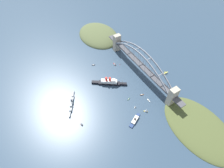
% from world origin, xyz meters
% --- Properties ---
extents(ground_plane, '(1400.00, 1400.00, 0.00)m').
position_xyz_m(ground_plane, '(0.00, 0.00, 0.00)').
color(ground_plane, '#2D4256').
extents(harbor_arch_bridge, '(270.68, 18.24, 64.48)m').
position_xyz_m(harbor_arch_bridge, '(-0.00, -0.00, 26.87)').
color(harbor_arch_bridge, '#ADA38E').
rests_on(harbor_arch_bridge, ground).
extents(headland_west_shore, '(161.66, 101.95, 16.61)m').
position_xyz_m(headland_west_shore, '(-180.38, -10.45, 0.00)').
color(headland_west_shore, '#4C562D').
rests_on(headland_west_shore, ground).
extents(headland_east_shore, '(141.73, 106.93, 30.98)m').
position_xyz_m(headland_east_shore, '(188.31, 9.78, 0.00)').
color(headland_east_shore, '#515B38').
rests_on(headland_east_shore, ground).
extents(ocean_liner, '(53.39, 69.93, 21.33)m').
position_xyz_m(ocean_liner, '(9.71, 82.36, 6.02)').
color(ocean_liner, black).
rests_on(ocean_liner, ground).
extents(naval_cruiser, '(58.99, 37.08, 16.69)m').
position_xyz_m(naval_cruiser, '(3.98, 179.07, 2.85)').
color(naval_cruiser, gray).
rests_on(naval_cruiser, ground).
extents(harbor_ferry_steamer, '(22.20, 35.53, 7.02)m').
position_xyz_m(harbor_ferry_steamer, '(-99.79, 88.14, 2.05)').
color(harbor_ferry_steamer, navy).
rests_on(harbor_ferry_steamer, ground).
extents(seaplane_taxiing_near_bridge, '(6.74, 11.61, 5.03)m').
position_xyz_m(seaplane_taxiing_near_bridge, '(-34.13, -53.06, 2.11)').
color(seaplane_taxiing_near_bridge, '#B7B7B2').
rests_on(seaplane_taxiing_near_bridge, ground).
extents(small_boat_0, '(9.31, 2.29, 1.92)m').
position_xyz_m(small_boat_0, '(-75.82, 33.72, 0.68)').
color(small_boat_0, silver).
rests_on(small_boat_0, ground).
extents(small_boat_1, '(5.14, 8.99, 2.17)m').
position_xyz_m(small_boat_1, '(84.55, 84.12, 0.76)').
color(small_boat_1, black).
rests_on(small_boat_1, ground).
extents(small_boat_2, '(10.29, 5.90, 9.19)m').
position_xyz_m(small_boat_2, '(56.79, 36.49, 4.29)').
color(small_boat_2, '#B2231E').
rests_on(small_boat_2, ground).
extents(small_boat_3, '(3.88, 8.64, 2.57)m').
position_xyz_m(small_boat_3, '(-56.32, 36.77, 0.92)').
color(small_boat_3, brown).
rests_on(small_boat_3, ground).
extents(small_boat_4, '(4.85, 6.14, 6.26)m').
position_xyz_m(small_boat_4, '(-74.78, 68.83, 3.00)').
color(small_boat_4, silver).
rests_on(small_boat_4, ground).
extents(small_boat_5, '(7.06, 5.84, 8.36)m').
position_xyz_m(small_boat_5, '(-52.62, 182.44, 3.86)').
color(small_boat_5, brown).
rests_on(small_boat_5, ground).
extents(small_boat_6, '(3.70, 8.21, 2.05)m').
position_xyz_m(small_boat_6, '(-50.48, 68.52, 0.76)').
color(small_boat_6, '#2D6B3D').
rests_on(small_boat_6, ground).
extents(small_boat_7, '(7.60, 8.49, 9.65)m').
position_xyz_m(small_boat_7, '(-94.86, 55.34, 4.52)').
color(small_boat_7, gold).
rests_on(small_boat_7, ground).
extents(channel_marker_buoy, '(2.20, 2.20, 2.75)m').
position_xyz_m(channel_marker_buoy, '(50.29, 25.40, 1.12)').
color(channel_marker_buoy, red).
rests_on(channel_marker_buoy, ground).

